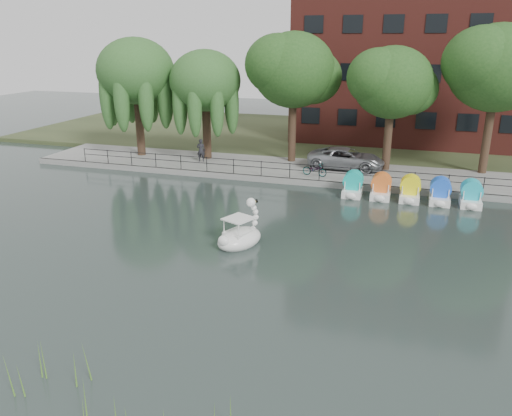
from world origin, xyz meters
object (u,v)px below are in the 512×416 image
at_px(bicycle, 315,169).
at_px(swan_boat, 240,235).
at_px(pedestrian, 201,149).
at_px(minivan, 346,157).

bearing_deg(bicycle, swan_boat, -175.88).
xyz_separation_m(pedestrian, swan_boat, (7.74, -13.44, -0.93)).
bearing_deg(pedestrian, swan_boat, 108.70).
bearing_deg(minivan, bicycle, 146.76).
xyz_separation_m(minivan, pedestrian, (-10.77, -1.00, 0.13)).
distance_m(bicycle, swan_boat, 11.95).
bearing_deg(pedestrian, minivan, 174.05).
bearing_deg(minivan, pedestrian, 96.41).
height_order(bicycle, swan_boat, swan_boat).
relative_size(minivan, pedestrian, 3.12).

